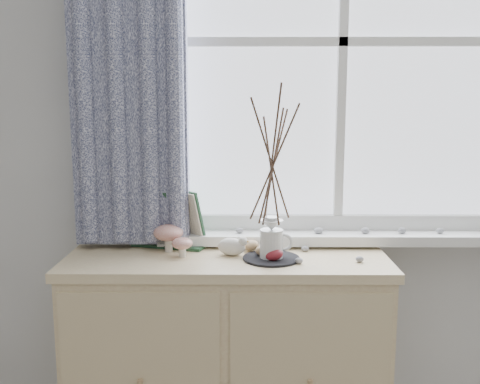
{
  "coord_description": "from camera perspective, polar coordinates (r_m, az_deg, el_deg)",
  "views": [
    {
      "loc": [
        -0.09,
        -0.18,
        1.41
      ],
      "look_at": [
        -0.1,
        1.7,
        1.1
      ],
      "focal_mm": 40.0,
      "sensor_mm": 36.0,
      "label": 1
    }
  ],
  "objects": [
    {
      "name": "sideboard",
      "position": [
        2.17,
        -1.38,
        -17.66
      ],
      "size": [
        1.2,
        0.45,
        0.85
      ],
      "color": "beige",
      "rests_on": "ground"
    },
    {
      "name": "sideboard_pebbles",
      "position": [
        2.02,
        7.31,
        -6.51
      ],
      "size": [
        0.33,
        0.23,
        0.02
      ],
      "color": "#9A9A9D",
      "rests_on": "sideboard"
    },
    {
      "name": "toadstool_cluster",
      "position": [
        2.05,
        -7.29,
        -4.68
      ],
      "size": [
        0.16,
        0.17,
        0.11
      ],
      "color": "silver",
      "rests_on": "sideboard"
    },
    {
      "name": "wooden_eggs",
      "position": [
        1.99,
        2.41,
        -6.22
      ],
      "size": [
        0.13,
        0.17,
        0.06
      ],
      "color": "tan",
      "rests_on": "sideboard"
    },
    {
      "name": "crocheted_doily",
      "position": [
        1.97,
        3.35,
        -7.07
      ],
      "size": [
        0.21,
        0.21,
        0.01
      ],
      "primitive_type": "cylinder",
      "color": "black",
      "rests_on": "sideboard"
    },
    {
      "name": "botanical_book",
      "position": [
        2.1,
        -7.68,
        -2.87
      ],
      "size": [
        0.36,
        0.22,
        0.23
      ],
      "primitive_type": null,
      "rotation": [
        0.0,
        0.0,
        -0.28
      ],
      "color": "#1F4128",
      "rests_on": "sideboard"
    },
    {
      "name": "songbird_figurine",
      "position": [
        2.01,
        -0.9,
        -5.73
      ],
      "size": [
        0.16,
        0.1,
        0.07
      ],
      "primitive_type": null,
      "rotation": [
        0.0,
        0.0,
        -0.29
      ],
      "color": "white",
      "rests_on": "sideboard"
    },
    {
      "name": "twig_pitcher",
      "position": [
        1.9,
        3.46,
        3.51
      ],
      "size": [
        0.25,
        0.25,
        0.64
      ],
      "rotation": [
        0.0,
        0.0,
        -0.13
      ],
      "color": "silver",
      "rests_on": "crocheted_doily"
    }
  ]
}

